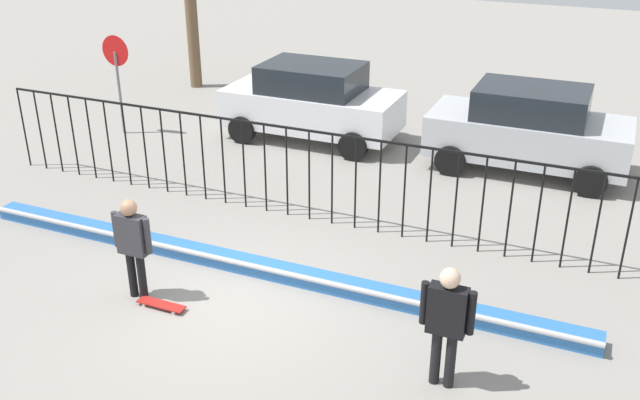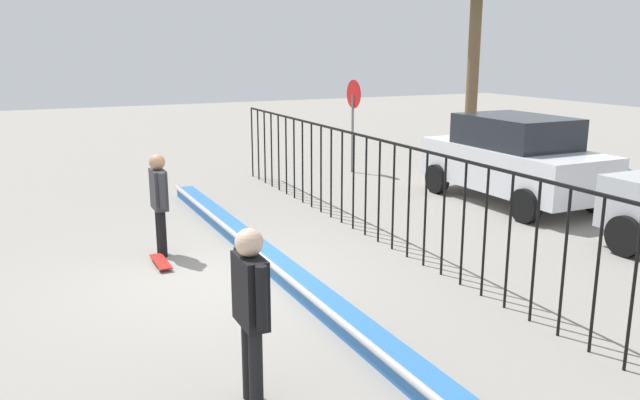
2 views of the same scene
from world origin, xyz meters
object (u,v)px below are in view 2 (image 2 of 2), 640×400
(skateboard, at_px, (161,262))
(parked_car_white, at_px, (514,159))
(camera_operator, at_px, (251,301))
(stop_sign, at_px, (353,113))
(skateboarder, at_px, (159,195))

(skateboard, bearing_deg, parked_car_white, 83.66)
(camera_operator, height_order, stop_sign, stop_sign)
(parked_car_white, relative_size, stop_sign, 1.72)
(parked_car_white, xyz_separation_m, stop_sign, (-4.61, -1.51, 0.64))
(skateboarder, height_order, parked_car_white, parked_car_white)
(parked_car_white, bearing_deg, skateboarder, -85.82)
(camera_operator, height_order, parked_car_white, parked_car_white)
(skateboarder, bearing_deg, skateboard, -20.67)
(skateboard, height_order, stop_sign, stop_sign)
(skateboard, bearing_deg, stop_sign, 117.78)
(stop_sign, bearing_deg, parked_car_white, 18.08)
(stop_sign, bearing_deg, skateboarder, -51.07)
(skateboard, height_order, camera_operator, camera_operator)
(camera_operator, xyz_separation_m, parked_car_white, (-5.37, 7.95, -0.07))
(skateboard, bearing_deg, skateboarder, 152.20)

